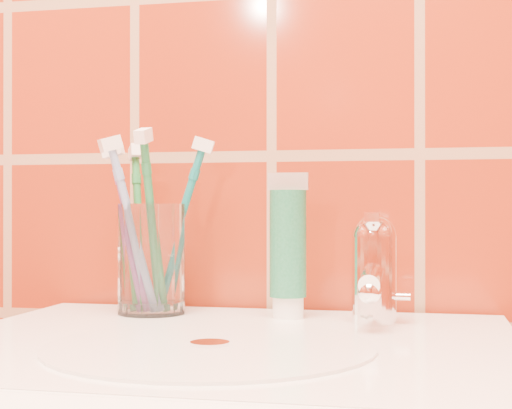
# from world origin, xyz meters

# --- Properties ---
(glass_tumbler) EXTENTS (0.10, 0.10, 0.13)m
(glass_tumbler) POSITION_xyz_m (-0.13, 1.12, 0.92)
(glass_tumbler) COLOR white
(glass_tumbler) RESTS_ON pedestal_sink
(toothpaste_tube) EXTENTS (0.05, 0.04, 0.17)m
(toothpaste_tube) POSITION_xyz_m (0.04, 1.12, 0.93)
(toothpaste_tube) COLOR white
(toothpaste_tube) RESTS_ON pedestal_sink
(faucet) EXTENTS (0.05, 0.11, 0.12)m
(faucet) POSITION_xyz_m (0.14, 1.09, 0.91)
(faucet) COLOR white
(faucet) RESTS_ON pedestal_sink
(toothbrush_0) EXTENTS (0.07, 0.07, 0.21)m
(toothbrush_0) POSITION_xyz_m (-0.15, 1.11, 0.95)
(toothbrush_0) COLOR #784493
(toothbrush_0) RESTS_ON glass_tumbler
(toothbrush_1) EXTENTS (0.03, 0.13, 0.23)m
(toothbrush_1) POSITION_xyz_m (-0.12, 1.09, 0.96)
(toothbrush_1) COLOR #1D703E
(toothbrush_1) RESTS_ON glass_tumbler
(toothbrush_2) EXTENTS (0.11, 0.10, 0.22)m
(toothbrush_2) POSITION_xyz_m (-0.10, 1.13, 0.95)
(toothbrush_2) COLOR #0D6F72
(toothbrush_2) RESTS_ON glass_tumbler
(toothbrush_3) EXTENTS (0.11, 0.13, 0.22)m
(toothbrush_3) POSITION_xyz_m (-0.15, 1.13, 0.95)
(toothbrush_3) COLOR #207938
(toothbrush_3) RESTS_ON glass_tumbler
(toothbrush_4) EXTENTS (0.13, 0.13, 0.22)m
(toothbrush_4) POSITION_xyz_m (-0.14, 1.09, 0.95)
(toothbrush_4) COLOR #779AD5
(toothbrush_4) RESTS_ON glass_tumbler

